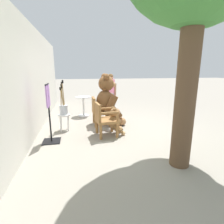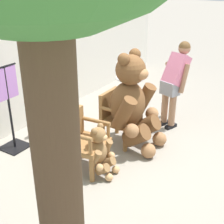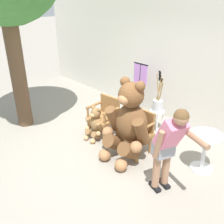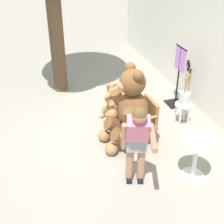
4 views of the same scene
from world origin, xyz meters
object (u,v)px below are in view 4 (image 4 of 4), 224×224
(wooden_chair_right, at_px, (142,120))
(wooden_chair_left, at_px, (125,97))
(white_stool, at_px, (183,109))
(clothing_display_stand, at_px, (178,75))
(person_visitor, at_px, (137,138))
(teddy_bear_small, at_px, (112,103))
(teddy_bear_large, at_px, (129,109))
(brush_bucket, at_px, (185,95))
(round_side_table, at_px, (196,155))

(wooden_chair_right, bearing_deg, wooden_chair_left, -179.99)
(white_stool, height_order, clothing_display_stand, clothing_display_stand)
(person_visitor, bearing_deg, teddy_bear_small, 172.76)
(person_visitor, bearing_deg, clothing_display_stand, 139.50)
(clothing_display_stand, bearing_deg, wooden_chair_left, -83.95)
(teddy_bear_large, xyz_separation_m, brush_bucket, (-0.31, 1.29, -0.10))
(teddy_bear_large, relative_size, clothing_display_stand, 1.14)
(teddy_bear_small, height_order, clothing_display_stand, clothing_display_stand)
(teddy_bear_large, bearing_deg, clothing_display_stand, 124.84)
(wooden_chair_left, xyz_separation_m, teddy_bear_large, (0.95, -0.27, 0.30))
(white_stool, bearing_deg, teddy_bear_large, -76.40)
(wooden_chair_right, xyz_separation_m, round_side_table, (1.18, 0.43, -0.01))
(person_visitor, height_order, white_stool, person_visitor)
(wooden_chair_left, xyz_separation_m, teddy_bear_small, (0.01, -0.28, -0.10))
(wooden_chair_right, bearing_deg, person_visitor, -26.81)
(white_stool, distance_m, round_side_table, 1.61)
(person_visitor, bearing_deg, wooden_chair_right, 153.19)
(wooden_chair_right, bearing_deg, brush_bucket, 106.81)
(white_stool, xyz_separation_m, round_side_table, (1.49, -0.60, 0.09))
(clothing_display_stand, bearing_deg, person_visitor, -40.50)
(white_stool, bearing_deg, wooden_chair_right, -73.20)
(clothing_display_stand, bearing_deg, round_side_table, -20.93)
(teddy_bear_small, bearing_deg, person_visitor, -7.24)
(wooden_chair_left, bearing_deg, round_side_table, 11.34)
(wooden_chair_left, bearing_deg, teddy_bear_large, -15.63)
(round_side_table, bearing_deg, clothing_display_stand, 159.07)
(wooden_chair_right, xyz_separation_m, brush_bucket, (-0.31, 1.03, 0.20))
(teddy_bear_large, distance_m, person_visitor, 1.10)
(wooden_chair_left, height_order, brush_bucket, brush_bucket)
(person_visitor, height_order, brush_bucket, person_visitor)
(wooden_chair_right, distance_m, white_stool, 1.08)
(round_side_table, bearing_deg, person_visitor, -97.45)
(white_stool, relative_size, round_side_table, 0.64)
(wooden_chair_right, height_order, person_visitor, person_visitor)
(wooden_chair_right, height_order, teddy_bear_small, wooden_chair_right)
(white_stool, height_order, round_side_table, round_side_table)
(clothing_display_stand, bearing_deg, teddy_bear_small, -84.70)
(round_side_table, bearing_deg, teddy_bear_large, -149.64)
(wooden_chair_right, bearing_deg, white_stool, 106.80)
(wooden_chair_right, relative_size, clothing_display_stand, 0.63)
(teddy_bear_small, bearing_deg, wooden_chair_right, 16.74)
(wooden_chair_right, distance_m, clothing_display_stand, 1.71)
(wooden_chair_right, bearing_deg, clothing_display_stand, 129.92)
(teddy_bear_large, distance_m, white_stool, 1.39)
(teddy_bear_small, height_order, round_side_table, teddy_bear_small)
(white_stool, bearing_deg, brush_bucket, 113.22)
(round_side_table, height_order, clothing_display_stand, clothing_display_stand)
(round_side_table, bearing_deg, brush_bucket, 158.07)
(teddy_bear_large, bearing_deg, brush_bucket, 103.61)
(wooden_chair_left, height_order, white_stool, wooden_chair_left)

